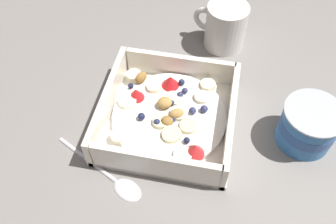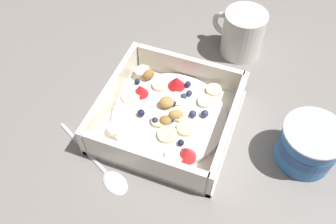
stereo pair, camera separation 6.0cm
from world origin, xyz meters
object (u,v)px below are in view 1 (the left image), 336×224
Objects in this scene: yogurt_cup at (308,126)px; coffee_mug at (225,26)px; fruit_bowl at (168,116)px; spoon at (114,179)px.

yogurt_cup is 0.87× the size of coffee_mug.
spoon is at bearing -25.31° from fruit_bowl.
fruit_bowl is at bearing 154.69° from spoon.
yogurt_cup is at bearing 92.32° from fruit_bowl.
coffee_mug is at bearing -143.34° from yogurt_cup.
coffee_mug reaches higher than fruit_bowl.
fruit_bowl is at bearing -17.88° from coffee_mug.
fruit_bowl is 0.23m from coffee_mug.
spoon is at bearing -20.67° from coffee_mug.
yogurt_cup is at bearing 36.66° from coffee_mug.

